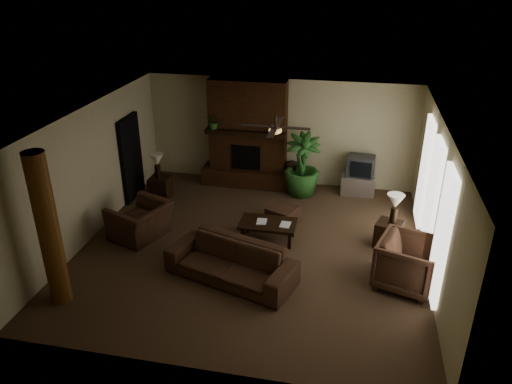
% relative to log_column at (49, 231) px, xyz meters
% --- Properties ---
extents(room_shell, '(7.00, 7.00, 7.00)m').
position_rel_log_column_xyz_m(room_shell, '(2.95, 2.40, 0.00)').
color(room_shell, brown).
rests_on(room_shell, ground).
extents(fireplace, '(2.40, 0.70, 2.80)m').
position_rel_log_column_xyz_m(fireplace, '(2.15, 5.62, -0.24)').
color(fireplace, '#4C2A14').
rests_on(fireplace, ground).
extents(windows, '(0.08, 3.65, 2.35)m').
position_rel_log_column_xyz_m(windows, '(6.40, 2.60, -0.05)').
color(windows, white).
rests_on(windows, ground).
extents(log_column, '(0.36, 0.36, 2.80)m').
position_rel_log_column_xyz_m(log_column, '(0.00, 0.00, 0.00)').
color(log_column, brown).
rests_on(log_column, ground).
extents(doorway, '(0.10, 1.00, 2.10)m').
position_rel_log_column_xyz_m(doorway, '(-0.49, 4.20, -0.35)').
color(doorway, black).
rests_on(doorway, ground).
extents(ceiling_fan, '(1.35, 1.35, 0.37)m').
position_rel_log_column_xyz_m(ceiling_fan, '(3.35, 2.70, 1.13)').
color(ceiling_fan, black).
rests_on(ceiling_fan, ceiling).
extents(sofa, '(2.55, 1.42, 0.96)m').
position_rel_log_column_xyz_m(sofa, '(2.79, 1.24, -0.92)').
color(sofa, '#412A1C').
rests_on(sofa, ground).
extents(armchair_left, '(1.13, 1.37, 1.03)m').
position_rel_log_column_xyz_m(armchair_left, '(0.49, 2.36, -0.89)').
color(armchair_left, '#412A1C').
rests_on(armchair_left, ground).
extents(armchair_right, '(1.23, 1.28, 1.06)m').
position_rel_log_column_xyz_m(armchair_right, '(6.01, 1.65, -0.87)').
color(armchair_right, '#412A1C').
rests_on(armchair_right, ground).
extents(coffee_table, '(1.20, 0.70, 0.43)m').
position_rel_log_column_xyz_m(coffee_table, '(3.22, 2.76, -1.03)').
color(coffee_table, black).
rests_on(coffee_table, ground).
extents(ottoman, '(0.80, 0.80, 0.40)m').
position_rel_log_column_xyz_m(ottoman, '(3.41, 3.58, -1.20)').
color(ottoman, '#412A1C').
rests_on(ottoman, ground).
extents(tv_stand, '(0.87, 0.53, 0.50)m').
position_rel_log_column_xyz_m(tv_stand, '(5.06, 5.55, -1.15)').
color(tv_stand, silver).
rests_on(tv_stand, ground).
extents(tv, '(0.71, 0.60, 0.52)m').
position_rel_log_column_xyz_m(tv, '(5.10, 5.54, -0.64)').
color(tv, '#363639').
rests_on(tv, tv_stand).
extents(floor_vase, '(0.34, 0.34, 0.77)m').
position_rel_log_column_xyz_m(floor_vase, '(3.34, 5.55, -0.97)').
color(floor_vase, '#34221D').
rests_on(floor_vase, ground).
extents(floor_plant, '(1.22, 1.76, 0.90)m').
position_rel_log_column_xyz_m(floor_plant, '(3.64, 5.20, -0.95)').
color(floor_plant, '#2C5E25').
rests_on(floor_plant, ground).
extents(side_table_left, '(0.50, 0.50, 0.55)m').
position_rel_log_column_xyz_m(side_table_left, '(0.18, 4.28, -1.12)').
color(side_table_left, black).
rests_on(side_table_left, ground).
extents(lamp_left, '(0.43, 0.43, 0.65)m').
position_rel_log_column_xyz_m(lamp_left, '(0.16, 4.25, -0.40)').
color(lamp_left, black).
rests_on(lamp_left, side_table_left).
extents(side_table_right, '(0.63, 0.63, 0.55)m').
position_rel_log_column_xyz_m(side_table_right, '(5.74, 3.04, -1.12)').
color(side_table_right, black).
rests_on(side_table_right, ground).
extents(lamp_right, '(0.42, 0.42, 0.65)m').
position_rel_log_column_xyz_m(lamp_right, '(5.79, 3.04, -0.40)').
color(lamp_right, black).
rests_on(lamp_right, side_table_right).
extents(mantel_plant, '(0.49, 0.52, 0.33)m').
position_rel_log_column_xyz_m(mantel_plant, '(1.33, 5.34, 0.32)').
color(mantel_plant, '#2C5E25').
rests_on(mantel_plant, fireplace).
extents(mantel_vase, '(0.25, 0.26, 0.22)m').
position_rel_log_column_xyz_m(mantel_vase, '(2.90, 5.32, 0.27)').
color(mantel_vase, brown).
rests_on(mantel_vase, fireplace).
extents(book_a, '(0.22, 0.04, 0.29)m').
position_rel_log_column_xyz_m(book_a, '(2.98, 2.73, -0.83)').
color(book_a, '#999999').
rests_on(book_a, coffee_table).
extents(book_b, '(0.21, 0.04, 0.29)m').
position_rel_log_column_xyz_m(book_b, '(3.49, 2.72, -0.82)').
color(book_b, '#999999').
rests_on(book_b, coffee_table).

